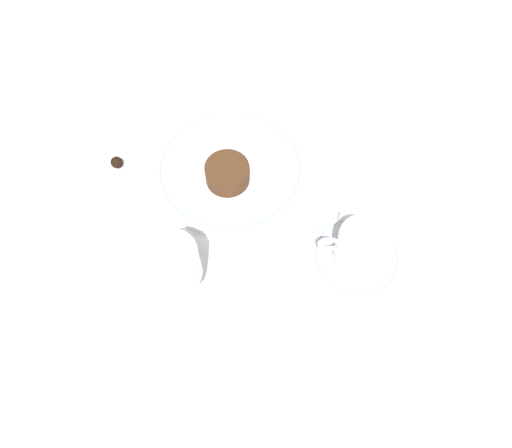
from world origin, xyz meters
TOP-DOWN VIEW (x-y plane):
  - ground_plane at (0.00, 0.00)m, footprint 3.00×3.00m
  - dinner_plate at (-0.01, -0.06)m, footprint 0.25×0.25m
  - saucer at (-0.22, 0.08)m, footprint 0.14×0.14m
  - coffee_cup at (-0.22, 0.09)m, footprint 0.10×0.08m
  - spoon at (-0.18, 0.08)m, footprint 0.04×0.12m
  - wine_glass at (0.03, 0.15)m, footprint 0.07×0.07m
  - fork at (0.16, -0.02)m, footprint 0.05×0.18m
  - dessert_cake at (-0.01, -0.03)m, footprint 0.07×0.07m
  - chocolate_truffle at (0.18, -0.05)m, footprint 0.02×0.02m

SIDE VIEW (x-z plane):
  - ground_plane at x=0.00m, z-range 0.00..0.00m
  - fork at x=0.16m, z-range 0.00..0.01m
  - saucer at x=-0.22m, z-range 0.00..0.01m
  - dinner_plate at x=-0.01m, z-range 0.00..0.02m
  - chocolate_truffle at x=0.18m, z-range 0.00..0.02m
  - spoon at x=-0.18m, z-range 0.01..0.01m
  - dessert_cake at x=-0.01m, z-range 0.01..0.05m
  - coffee_cup at x=-0.22m, z-range 0.01..0.08m
  - wine_glass at x=0.03m, z-range 0.02..0.14m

